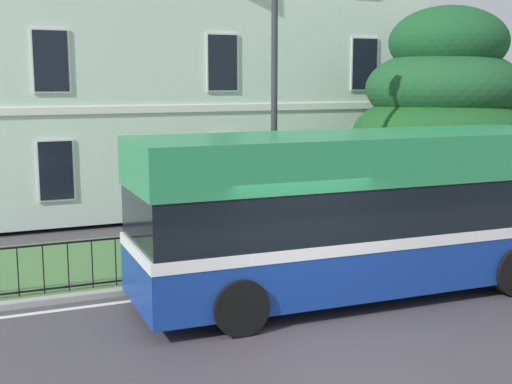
{
  "coord_description": "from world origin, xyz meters",
  "views": [
    {
      "loc": [
        -5.15,
        -8.77,
        4.17
      ],
      "look_at": [
        0.87,
        5.18,
        1.66
      ],
      "focal_mm": 48.18,
      "sensor_mm": 36.0,
      "label": 1
    }
  ],
  "objects_px": {
    "single_decker_bus": "(358,211)",
    "georgian_townhouse": "(109,19)",
    "street_lamp_post": "(274,66)",
    "evergreen_tree": "(446,131)"
  },
  "relations": [
    {
      "from": "single_decker_bus",
      "to": "street_lamp_post",
      "type": "bearing_deg",
      "value": 103.7
    },
    {
      "from": "evergreen_tree",
      "to": "street_lamp_post",
      "type": "distance_m",
      "value": 7.1
    },
    {
      "from": "evergreen_tree",
      "to": "single_decker_bus",
      "type": "height_order",
      "value": "evergreen_tree"
    },
    {
      "from": "street_lamp_post",
      "to": "evergreen_tree",
      "type": "bearing_deg",
      "value": 19.33
    },
    {
      "from": "georgian_townhouse",
      "to": "evergreen_tree",
      "type": "bearing_deg",
      "value": -41.23
    },
    {
      "from": "georgian_townhouse",
      "to": "single_decker_bus",
      "type": "height_order",
      "value": "georgian_townhouse"
    },
    {
      "from": "single_decker_bus",
      "to": "georgian_townhouse",
      "type": "bearing_deg",
      "value": 101.68
    },
    {
      "from": "evergreen_tree",
      "to": "single_decker_bus",
      "type": "bearing_deg",
      "value": -140.55
    },
    {
      "from": "georgian_townhouse",
      "to": "street_lamp_post",
      "type": "relative_size",
      "value": 2.58
    },
    {
      "from": "georgian_townhouse",
      "to": "single_decker_bus",
      "type": "relative_size",
      "value": 2.25
    }
  ]
}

